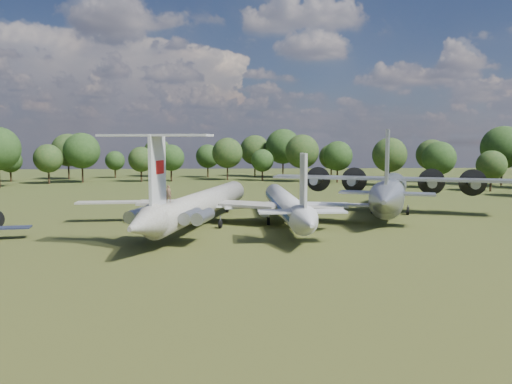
{
  "coord_description": "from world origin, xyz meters",
  "views": [
    {
      "loc": [
        8.58,
        -66.34,
        11.22
      ],
      "look_at": [
        12.17,
        -3.69,
        5.0
      ],
      "focal_mm": 35.0,
      "sensor_mm": 36.0,
      "label": 1
    }
  ],
  "objects_px": {
    "il62_airliner": "(204,208)",
    "tu104_jet": "(286,208)",
    "person_on_il62": "(168,194)",
    "an12_transport": "(391,196)"
  },
  "relations": [
    {
      "from": "an12_transport",
      "to": "person_on_il62",
      "type": "relative_size",
      "value": 22.57
    },
    {
      "from": "person_on_il62",
      "to": "tu104_jet",
      "type": "bearing_deg",
      "value": -146.99
    },
    {
      "from": "il62_airliner",
      "to": "an12_transport",
      "type": "xyz_separation_m",
      "value": [
        29.16,
        10.16,
        0.45
      ]
    },
    {
      "from": "il62_airliner",
      "to": "tu104_jet",
      "type": "relative_size",
      "value": 1.13
    },
    {
      "from": "tu104_jet",
      "to": "person_on_il62",
      "type": "bearing_deg",
      "value": -137.43
    },
    {
      "from": "tu104_jet",
      "to": "person_on_il62",
      "type": "height_order",
      "value": "person_on_il62"
    },
    {
      "from": "il62_airliner",
      "to": "an12_transport",
      "type": "bearing_deg",
      "value": 33.52
    },
    {
      "from": "tu104_jet",
      "to": "person_on_il62",
      "type": "relative_size",
      "value": 22.51
    },
    {
      "from": "tu104_jet",
      "to": "person_on_il62",
      "type": "xyz_separation_m",
      "value": [
        -14.56,
        -13.61,
        3.54
      ]
    },
    {
      "from": "il62_airliner",
      "to": "person_on_il62",
      "type": "xyz_separation_m",
      "value": [
        -3.27,
        -12.82,
        3.31
      ]
    }
  ]
}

